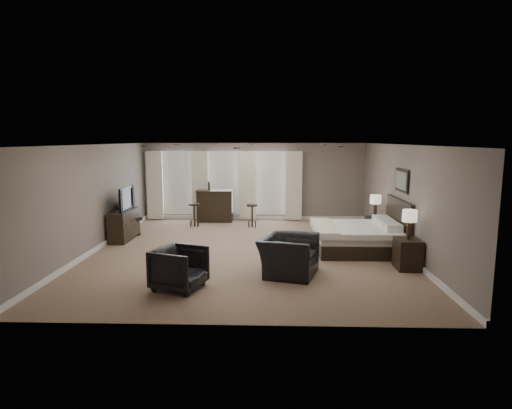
{
  "coord_description": "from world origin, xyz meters",
  "views": [
    {
      "loc": [
        0.54,
        -10.23,
        2.73
      ],
      "look_at": [
        0.2,
        0.4,
        1.1
      ],
      "focal_mm": 30.0,
      "sensor_mm": 36.0,
      "label": 1
    }
  ],
  "objects_px": {
    "bed": "(353,225)",
    "nightstand_far": "(374,227)",
    "dresser": "(124,225)",
    "bar_counter": "(215,206)",
    "desk_chair": "(131,218)",
    "lamp_near": "(409,225)",
    "bar_stool_left": "(194,215)",
    "nightstand_near": "(408,254)",
    "tv": "(123,208)",
    "armchair_near": "(289,249)",
    "lamp_far": "(375,206)",
    "armchair_far": "(179,266)",
    "bar_stool_right": "(252,216)"
  },
  "relations": [
    {
      "from": "lamp_near",
      "to": "tv",
      "type": "bearing_deg",
      "value": 160.11
    },
    {
      "from": "bed",
      "to": "dresser",
      "type": "xyz_separation_m",
      "value": [
        -6.03,
        1.05,
        -0.24
      ]
    },
    {
      "from": "nightstand_far",
      "to": "bar_counter",
      "type": "bearing_deg",
      "value": 154.18
    },
    {
      "from": "lamp_near",
      "to": "bar_stool_left",
      "type": "height_order",
      "value": "lamp_near"
    },
    {
      "from": "nightstand_near",
      "to": "lamp_far",
      "type": "bearing_deg",
      "value": 90.0
    },
    {
      "from": "bed",
      "to": "nightstand_far",
      "type": "distance_m",
      "value": 1.74
    },
    {
      "from": "lamp_near",
      "to": "bed",
      "type": "bearing_deg",
      "value": 121.54
    },
    {
      "from": "armchair_near",
      "to": "bar_stool_right",
      "type": "distance_m",
      "value": 4.81
    },
    {
      "from": "bar_stool_right",
      "to": "desk_chair",
      "type": "height_order",
      "value": "desk_chair"
    },
    {
      "from": "nightstand_far",
      "to": "bar_stool_left",
      "type": "relative_size",
      "value": 0.79
    },
    {
      "from": "bar_stool_left",
      "to": "armchair_far",
      "type": "bearing_deg",
      "value": -82.79
    },
    {
      "from": "lamp_near",
      "to": "bar_stool_left",
      "type": "distance_m",
      "value": 6.81
    },
    {
      "from": "bed",
      "to": "bar_counter",
      "type": "bearing_deg",
      "value": 135.83
    },
    {
      "from": "nightstand_near",
      "to": "nightstand_far",
      "type": "xyz_separation_m",
      "value": [
        0.0,
        2.9,
        -0.03
      ]
    },
    {
      "from": "armchair_far",
      "to": "bar_counter",
      "type": "height_order",
      "value": "bar_counter"
    },
    {
      "from": "dresser",
      "to": "desk_chair",
      "type": "xyz_separation_m",
      "value": [
        0.03,
        0.52,
        0.09
      ]
    },
    {
      "from": "lamp_near",
      "to": "bar_stool_right",
      "type": "xyz_separation_m",
      "value": [
        -3.47,
        4.28,
        -0.6
      ]
    },
    {
      "from": "dresser",
      "to": "bar_counter",
      "type": "relative_size",
      "value": 1.15
    },
    {
      "from": "bed",
      "to": "dresser",
      "type": "bearing_deg",
      "value": 170.09
    },
    {
      "from": "nightstand_far",
      "to": "nightstand_near",
      "type": "bearing_deg",
      "value": -90.0
    },
    {
      "from": "tv",
      "to": "desk_chair",
      "type": "xyz_separation_m",
      "value": [
        0.03,
        0.52,
        -0.38
      ]
    },
    {
      "from": "dresser",
      "to": "armchair_far",
      "type": "bearing_deg",
      "value": -58.81
    },
    {
      "from": "nightstand_far",
      "to": "desk_chair",
      "type": "relative_size",
      "value": 0.59
    },
    {
      "from": "armchair_near",
      "to": "bar_stool_left",
      "type": "bearing_deg",
      "value": 46.74
    },
    {
      "from": "nightstand_near",
      "to": "dresser",
      "type": "relative_size",
      "value": 0.46
    },
    {
      "from": "lamp_far",
      "to": "armchair_near",
      "type": "distance_m",
      "value": 4.2
    },
    {
      "from": "bar_counter",
      "to": "desk_chair",
      "type": "relative_size",
      "value": 1.22
    },
    {
      "from": "bed",
      "to": "dresser",
      "type": "relative_size",
      "value": 1.46
    },
    {
      "from": "nightstand_near",
      "to": "dresser",
      "type": "height_order",
      "value": "dresser"
    },
    {
      "from": "lamp_far",
      "to": "armchair_near",
      "type": "xyz_separation_m",
      "value": [
        -2.54,
        -3.33,
        -0.37
      ]
    },
    {
      "from": "bar_counter",
      "to": "bar_stool_left",
      "type": "relative_size",
      "value": 1.64
    },
    {
      "from": "nightstand_near",
      "to": "bar_counter",
      "type": "distance_m",
      "value": 7.04
    },
    {
      "from": "nightstand_near",
      "to": "nightstand_far",
      "type": "bearing_deg",
      "value": 90.0
    },
    {
      "from": "nightstand_far",
      "to": "armchair_near",
      "type": "bearing_deg",
      "value": -127.31
    },
    {
      "from": "nightstand_near",
      "to": "lamp_near",
      "type": "distance_m",
      "value": 0.63
    },
    {
      "from": "lamp_far",
      "to": "desk_chair",
      "type": "bearing_deg",
      "value": 179.0
    },
    {
      "from": "nightstand_far",
      "to": "tv",
      "type": "distance_m",
      "value": 6.96
    },
    {
      "from": "tv",
      "to": "bar_stool_left",
      "type": "bearing_deg",
      "value": -42.94
    },
    {
      "from": "nightstand_far",
      "to": "armchair_near",
      "type": "relative_size",
      "value": 0.48
    },
    {
      "from": "desk_chair",
      "to": "tv",
      "type": "bearing_deg",
      "value": 123.97
    },
    {
      "from": "armchair_near",
      "to": "nightstand_near",
      "type": "bearing_deg",
      "value": -64.08
    },
    {
      "from": "lamp_far",
      "to": "desk_chair",
      "type": "relative_size",
      "value": 0.62
    },
    {
      "from": "armchair_far",
      "to": "bar_stool_left",
      "type": "bearing_deg",
      "value": 26.68
    },
    {
      "from": "bar_stool_left",
      "to": "bar_stool_right",
      "type": "height_order",
      "value": "bar_stool_left"
    },
    {
      "from": "nightstand_far",
      "to": "bar_stool_left",
      "type": "bearing_deg",
      "value": 165.6
    },
    {
      "from": "bed",
      "to": "nightstand_far",
      "type": "relative_size",
      "value": 3.48
    },
    {
      "from": "lamp_near",
      "to": "nightstand_near",
      "type": "bearing_deg",
      "value": 0.0
    },
    {
      "from": "lamp_near",
      "to": "bar_counter",
      "type": "bearing_deg",
      "value": 132.41
    },
    {
      "from": "armchair_far",
      "to": "bar_stool_right",
      "type": "bearing_deg",
      "value": 8.42
    },
    {
      "from": "desk_chair",
      "to": "dresser",
      "type": "bearing_deg",
      "value": 123.97
    }
  ]
}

